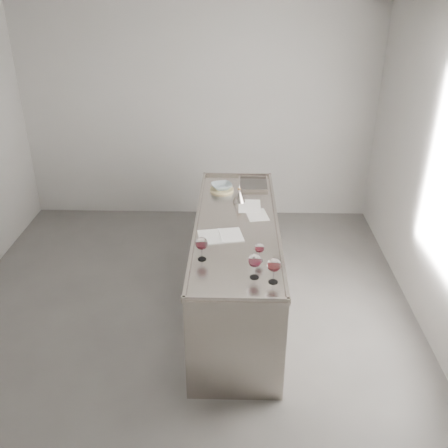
{
  "coord_description": "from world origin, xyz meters",
  "views": [
    {
      "loc": [
        0.49,
        -3.76,
        3.01
      ],
      "look_at": [
        0.39,
        0.13,
        1.02
      ],
      "focal_mm": 40.0,
      "sensor_mm": 36.0,
      "label": 1
    }
  ],
  "objects_px": {
    "wine_glass_left": "(202,244)",
    "ceramic_bowl": "(222,186)",
    "wine_glass_right": "(274,265)",
    "counter": "(236,267)",
    "notebook": "(221,236)",
    "wine_glass_middle": "(255,261)",
    "wine_glass_small": "(260,249)",
    "wine_funnel": "(239,197)"
  },
  "relations": [
    {
      "from": "wine_glass_middle",
      "to": "ceramic_bowl",
      "type": "xyz_separation_m",
      "value": [
        -0.3,
        1.65,
        -0.1
      ]
    },
    {
      "from": "counter",
      "to": "wine_glass_small",
      "type": "distance_m",
      "value": 0.89
    },
    {
      "from": "notebook",
      "to": "ceramic_bowl",
      "type": "height_order",
      "value": "ceramic_bowl"
    },
    {
      "from": "wine_glass_small",
      "to": "ceramic_bowl",
      "type": "bearing_deg",
      "value": 103.59
    },
    {
      "from": "wine_glass_right",
      "to": "notebook",
      "type": "distance_m",
      "value": 0.82
    },
    {
      "from": "counter",
      "to": "wine_glass_left",
      "type": "xyz_separation_m",
      "value": [
        -0.28,
        -0.64,
        0.61
      ]
    },
    {
      "from": "wine_glass_left",
      "to": "wine_glass_middle",
      "type": "bearing_deg",
      "value": -31.49
    },
    {
      "from": "ceramic_bowl",
      "to": "wine_funnel",
      "type": "relative_size",
      "value": 1.12
    },
    {
      "from": "counter",
      "to": "ceramic_bowl",
      "type": "distance_m",
      "value": 0.94
    },
    {
      "from": "counter",
      "to": "wine_glass_left",
      "type": "bearing_deg",
      "value": -113.42
    },
    {
      "from": "counter",
      "to": "wine_glass_middle",
      "type": "distance_m",
      "value": 1.09
    },
    {
      "from": "notebook",
      "to": "wine_funnel",
      "type": "bearing_deg",
      "value": 66.49
    },
    {
      "from": "wine_funnel",
      "to": "counter",
      "type": "bearing_deg",
      "value": -92.59
    },
    {
      "from": "notebook",
      "to": "ceramic_bowl",
      "type": "distance_m",
      "value": 1.02
    },
    {
      "from": "counter",
      "to": "wine_glass_right",
      "type": "distance_m",
      "value": 1.16
    },
    {
      "from": "wine_funnel",
      "to": "notebook",
      "type": "bearing_deg",
      "value": -102.46
    },
    {
      "from": "wine_funnel",
      "to": "wine_glass_middle",
      "type": "bearing_deg",
      "value": -85.13
    },
    {
      "from": "notebook",
      "to": "wine_funnel",
      "type": "relative_size",
      "value": 2.2
    },
    {
      "from": "wine_glass_left",
      "to": "wine_funnel",
      "type": "bearing_deg",
      "value": 75.03
    },
    {
      "from": "wine_glass_left",
      "to": "ceramic_bowl",
      "type": "distance_m",
      "value": 1.41
    },
    {
      "from": "wine_glass_small",
      "to": "counter",
      "type": "bearing_deg",
      "value": 105.66
    },
    {
      "from": "wine_glass_small",
      "to": "notebook",
      "type": "bearing_deg",
      "value": 128.89
    },
    {
      "from": "wine_glass_small",
      "to": "ceramic_bowl",
      "type": "relative_size",
      "value": 0.74
    },
    {
      "from": "wine_glass_right",
      "to": "ceramic_bowl",
      "type": "bearing_deg",
      "value": 104.23
    },
    {
      "from": "wine_glass_small",
      "to": "ceramic_bowl",
      "type": "distance_m",
      "value": 1.46
    },
    {
      "from": "wine_glass_left",
      "to": "notebook",
      "type": "xyz_separation_m",
      "value": [
        0.14,
        0.38,
        -0.13
      ]
    },
    {
      "from": "wine_glass_middle",
      "to": "wine_glass_right",
      "type": "relative_size",
      "value": 0.98
    },
    {
      "from": "wine_glass_left",
      "to": "wine_glass_middle",
      "type": "distance_m",
      "value": 0.48
    },
    {
      "from": "wine_glass_left",
      "to": "ceramic_bowl",
      "type": "height_order",
      "value": "wine_glass_left"
    },
    {
      "from": "notebook",
      "to": "counter",
      "type": "bearing_deg",
      "value": 50.03
    },
    {
      "from": "ceramic_bowl",
      "to": "wine_funnel",
      "type": "bearing_deg",
      "value": -58.15
    },
    {
      "from": "counter",
      "to": "notebook",
      "type": "xyz_separation_m",
      "value": [
        -0.14,
        -0.25,
        0.47
      ]
    },
    {
      "from": "wine_glass_left",
      "to": "wine_glass_right",
      "type": "xyz_separation_m",
      "value": [
        0.55,
        -0.31,
        0.01
      ]
    },
    {
      "from": "wine_glass_left",
      "to": "wine_glass_middle",
      "type": "relative_size",
      "value": 0.98
    },
    {
      "from": "wine_glass_small",
      "to": "ceramic_bowl",
      "type": "height_order",
      "value": "wine_glass_small"
    },
    {
      "from": "counter",
      "to": "notebook",
      "type": "bearing_deg",
      "value": -118.92
    },
    {
      "from": "wine_glass_middle",
      "to": "wine_funnel",
      "type": "distance_m",
      "value": 1.37
    },
    {
      "from": "ceramic_bowl",
      "to": "wine_funnel",
      "type": "xyz_separation_m",
      "value": [
        0.18,
        -0.29,
        0.01
      ]
    },
    {
      "from": "wine_glass_middle",
      "to": "ceramic_bowl",
      "type": "relative_size",
      "value": 0.93
    },
    {
      "from": "notebook",
      "to": "wine_glass_middle",
      "type": "bearing_deg",
      "value": -77.61
    },
    {
      "from": "wine_glass_left",
      "to": "wine_glass_small",
      "type": "height_order",
      "value": "wine_glass_left"
    },
    {
      "from": "ceramic_bowl",
      "to": "notebook",
      "type": "bearing_deg",
      "value": -88.79
    }
  ]
}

